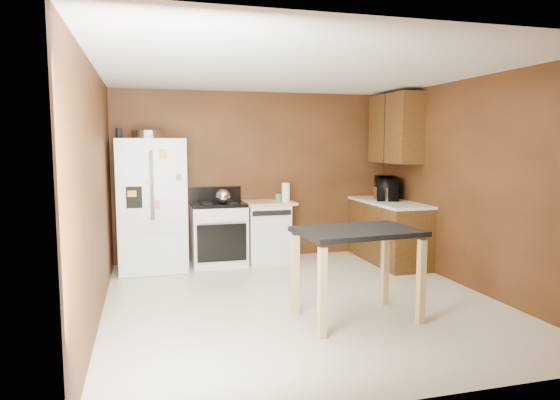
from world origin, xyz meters
name	(u,v)px	position (x,y,z in m)	size (l,w,h in m)	color
floor	(302,301)	(0.00, 0.00, 0.00)	(4.50, 4.50, 0.00)	silver
ceiling	(303,70)	(0.00, 0.00, 2.50)	(4.50, 4.50, 0.00)	white
wall_back	(257,176)	(0.00, 2.25, 1.25)	(4.20, 4.20, 0.00)	#593017
wall_front	(408,218)	(0.00, -2.25, 1.25)	(4.20, 4.20, 0.00)	#593017
wall_left	(96,194)	(-2.10, 0.00, 1.25)	(4.50, 4.50, 0.00)	#593017
wall_right	(470,184)	(2.10, 0.00, 1.25)	(4.50, 4.50, 0.00)	#593017
roasting_pan	(148,135)	(-1.57, 1.92, 1.85)	(0.44, 0.44, 0.11)	silver
pen_cup	(119,133)	(-1.94, 1.73, 1.87)	(0.09, 0.09, 0.13)	black
kettle	(223,196)	(-0.59, 1.76, 1.00)	(0.20, 0.20, 0.20)	silver
paper_towel	(286,192)	(0.34, 1.85, 1.03)	(0.12, 0.12, 0.27)	white
green_canister	(278,197)	(0.26, 1.96, 0.94)	(0.09, 0.09, 0.10)	green
toaster	(384,194)	(1.75, 1.51, 1.00)	(0.17, 0.27, 0.20)	silver
microwave	(386,189)	(1.84, 1.63, 1.06)	(0.57, 0.38, 0.31)	black
refrigerator	(152,205)	(-1.55, 1.86, 0.90)	(0.90, 0.80, 1.80)	white
gas_range	(218,233)	(-0.64, 1.92, 0.46)	(0.76, 0.68, 1.10)	white
dishwasher	(267,231)	(0.08, 1.95, 0.45)	(0.78, 0.63, 0.89)	white
right_cabinets	(391,200)	(1.84, 1.48, 0.91)	(0.63, 1.58, 2.45)	brown
island	(357,244)	(0.34, -0.70, 0.76)	(1.22, 0.86, 0.91)	black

